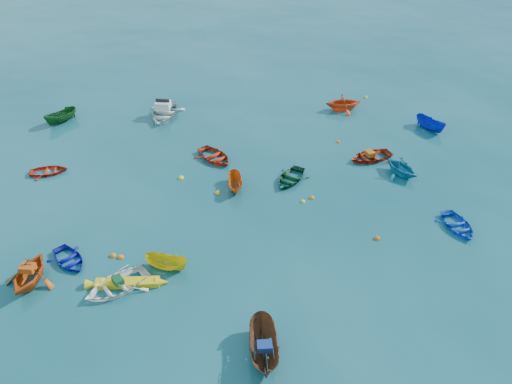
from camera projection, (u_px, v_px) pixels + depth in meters
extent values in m
plane|color=#0A424D|center=(273.00, 247.00, 28.74)|extent=(160.00, 160.00, 0.00)
imported|color=#0D0FA6|center=(70.00, 262.00, 27.70)|extent=(3.02, 3.28, 0.55)
imported|color=white|center=(118.00, 288.00, 26.08)|extent=(4.23, 3.79, 0.72)
imported|color=brown|center=(264.00, 355.00, 22.67)|extent=(1.78, 3.65, 1.36)
imported|color=blue|center=(457.00, 228.00, 30.13)|extent=(2.09, 2.88, 0.59)
imported|color=#D25013|center=(32.00, 282.00, 26.43)|extent=(3.40, 3.69, 1.61)
imported|color=gold|center=(167.00, 268.00, 27.30)|extent=(2.63, 1.95, 0.96)
imported|color=#0F4323|center=(290.00, 181.00, 34.32)|extent=(3.62, 3.73, 0.63)
imported|color=teal|center=(400.00, 174.00, 34.96)|extent=(3.21, 3.42, 1.44)
imported|color=red|center=(49.00, 173.00, 35.10)|extent=(2.60, 1.88, 0.54)
imported|color=#C95712|center=(236.00, 188.00, 33.58)|extent=(1.23, 2.62, 0.98)
imported|color=#A8220E|center=(370.00, 159.00, 36.65)|extent=(3.60, 2.83, 0.68)
imported|color=#0D1FAC|center=(429.00, 129.00, 40.43)|extent=(2.04, 3.00, 1.08)
imported|color=#B9280F|center=(215.00, 159.00, 36.63)|extent=(3.60, 3.95, 0.67)
imported|color=#DF4515|center=(343.00, 110.00, 43.35)|extent=(3.24, 2.85, 1.60)
imported|color=#104817|center=(62.00, 122.00, 41.42)|extent=(2.96, 2.72, 1.13)
imported|color=silver|center=(164.00, 116.00, 42.34)|extent=(4.16, 4.96, 1.48)
cube|color=#114623|center=(118.00, 280.00, 25.84)|extent=(0.69, 0.75, 0.30)
cube|color=navy|center=(265.00, 346.00, 22.07)|extent=(0.74, 0.60, 0.33)
cube|color=#BE4A13|center=(28.00, 268.00, 25.90)|extent=(0.86, 0.74, 0.35)
cube|color=#B45212|center=(370.00, 153.00, 36.32)|extent=(0.65, 0.79, 0.34)
sphere|color=orange|center=(121.00, 258.00, 27.99)|extent=(0.36, 0.36, 0.36)
sphere|color=yellow|center=(303.00, 202.00, 32.31)|extent=(0.30, 0.30, 0.30)
sphere|color=#D1520B|center=(377.00, 239.00, 29.30)|extent=(0.36, 0.36, 0.36)
sphere|color=yellow|center=(47.00, 171.00, 35.31)|extent=(0.31, 0.31, 0.31)
sphere|color=#CF6B0B|center=(113.00, 256.00, 28.09)|extent=(0.36, 0.36, 0.36)
sphere|color=yellow|center=(218.00, 193.00, 33.10)|extent=(0.38, 0.38, 0.38)
sphere|color=orange|center=(312.00, 198.00, 32.64)|extent=(0.33, 0.33, 0.33)
sphere|color=yellow|center=(181.00, 178.00, 34.56)|extent=(0.39, 0.39, 0.39)
sphere|color=#E95A0C|center=(338.00, 142.00, 38.67)|extent=(0.29, 0.29, 0.29)
sphere|color=yellow|center=(366.00, 98.00, 45.41)|extent=(0.34, 0.34, 0.34)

